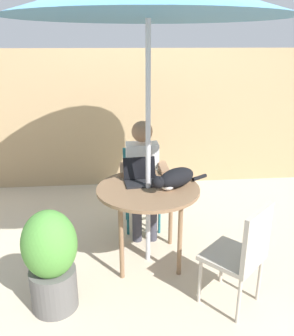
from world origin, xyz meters
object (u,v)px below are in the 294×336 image
patio_table (148,195)px  chair_empty (243,250)px  laptop (140,175)px  cat (175,179)px  potted_plant_near_fence (51,259)px  chair_occupied (142,182)px  person_seated (143,172)px

patio_table → chair_empty: bearing=-46.9°
patio_table → laptop: size_ratio=2.85×
cat → potted_plant_near_fence: 1.23m
laptop → patio_table: bearing=-69.2°
patio_table → cat: cat is taller
patio_table → chair_occupied: (0.00, 0.74, -0.17)m
potted_plant_near_fence → cat: bearing=28.0°
chair_empty → potted_plant_near_fence: 1.45m
patio_table → person_seated: 0.58m
patio_table → laptop: (-0.06, 0.15, 0.13)m
cat → laptop: bearing=149.5°
person_seated → potted_plant_near_fence: 1.41m
chair_empty → chair_occupied: bearing=114.4°
chair_occupied → person_seated: size_ratio=0.72×
laptop → cat: laptop is taller
cat → potted_plant_near_fence: bearing=-152.0°
patio_table → person_seated: person_seated is taller
potted_plant_near_fence → patio_table: bearing=35.5°
chair_empty → potted_plant_near_fence: (-1.44, 0.13, -0.07)m
patio_table → chair_occupied: size_ratio=1.06×
laptop → potted_plant_near_fence: 1.09m
laptop → potted_plant_near_fence: bearing=-135.7°
laptop → cat: bearing=-30.5°
laptop → chair_empty: bearing=-50.1°
patio_table → laptop: laptop is taller
chair_empty → cat: (-0.42, 0.68, 0.32)m
chair_empty → person_seated: size_ratio=0.72×
person_seated → chair_empty: bearing=-63.0°
laptop → potted_plant_near_fence: size_ratio=0.39×
chair_occupied → chair_empty: bearing=-65.6°
chair_occupied → cat: (0.23, -0.76, 0.32)m
cat → patio_table: bearing=175.1°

